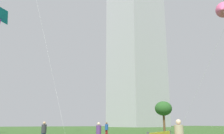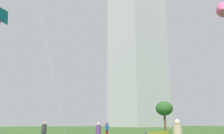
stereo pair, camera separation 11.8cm
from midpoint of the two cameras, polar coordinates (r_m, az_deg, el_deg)
name	(u,v)px [view 2 (the right image)]	position (r m, az deg, el deg)	size (l,w,h in m)	color
person_standing_0	(107,129)	(28.65, -1.10, -14.69)	(0.39, 0.39, 1.74)	maroon
person_standing_1	(98,132)	(17.63, -3.11, -15.51)	(0.37, 0.37, 1.65)	#2D2D33
person_standing_3	(44,131)	(19.62, -16.02, -14.71)	(0.38, 0.38, 1.72)	#1E478C
kite_flying_7	(223,9)	(30.40, 25.44, 12.51)	(8.37, 8.85, 15.33)	silver
park_tree_0	(164,109)	(45.93, 12.61, -9.84)	(3.18, 3.18, 5.71)	brown
distant_highrise_0	(137,44)	(132.37, 6.03, 5.53)	(23.12, 24.35, 89.56)	#A8A8AD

